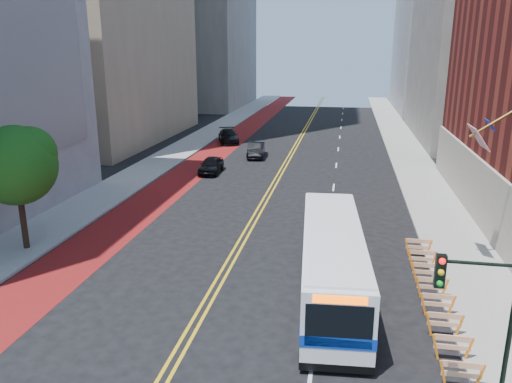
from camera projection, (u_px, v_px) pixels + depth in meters
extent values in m
plane|color=black|center=(193.00, 328.00, 19.67)|extent=(160.00, 160.00, 0.00)
cube|color=gray|center=(167.00, 158.00, 50.09)|extent=(4.00, 140.00, 0.15)
cube|color=gray|center=(415.00, 168.00, 45.95)|extent=(4.00, 140.00, 0.15)
cube|color=maroon|center=(205.00, 160.00, 49.44)|extent=(3.60, 140.00, 0.01)
cube|color=gold|center=(284.00, 163.00, 48.07)|extent=(0.14, 140.00, 0.01)
cube|color=gold|center=(288.00, 163.00, 48.01)|extent=(0.14, 140.00, 0.01)
cube|color=silver|center=(311.00, 372.00, 16.94)|extent=(0.14, 2.20, 0.01)
cube|color=silver|center=(323.00, 273.00, 24.51)|extent=(0.14, 2.20, 0.01)
cube|color=silver|center=(330.00, 220.00, 32.08)|extent=(0.14, 2.20, 0.01)
cube|color=silver|center=(334.00, 187.00, 39.64)|extent=(0.14, 2.20, 0.01)
cube|color=silver|center=(336.00, 165.00, 47.21)|extent=(0.14, 2.20, 0.01)
cube|color=silver|center=(338.00, 149.00, 54.78)|extent=(0.14, 2.20, 0.01)
cube|color=silver|center=(340.00, 137.00, 62.35)|extent=(0.14, 2.20, 0.01)
cube|color=silver|center=(341.00, 128.00, 69.91)|extent=(0.14, 2.20, 0.01)
cube|color=silver|center=(342.00, 120.00, 77.48)|extent=(0.14, 2.20, 0.01)
cube|color=silver|center=(343.00, 114.00, 85.05)|extent=(0.14, 2.20, 0.01)
cube|color=silver|center=(343.00, 108.00, 92.61)|extent=(0.14, 2.20, 0.01)
cube|color=silver|center=(344.00, 104.00, 100.18)|extent=(0.14, 2.20, 0.01)
cube|color=#9E9384|center=(495.00, 208.00, 28.04)|extent=(0.50, 36.00, 4.00)
cube|color=black|center=(490.00, 217.00, 29.22)|extent=(0.35, 2.80, 2.20)
cube|color=black|center=(465.00, 186.00, 35.84)|extent=(0.35, 2.80, 2.20)
cylinder|color=#A57F33|center=(504.00, 117.00, 22.95)|extent=(2.85, 0.12, 2.05)
cube|color=#B21419|center=(478.00, 137.00, 23.40)|extent=(0.75, 1.90, 1.05)
cube|color=navy|center=(490.00, 125.00, 23.58)|extent=(0.39, 0.85, 0.52)
cube|color=orange|center=(443.00, 374.00, 16.07)|extent=(0.32, 0.06, 0.99)
cube|color=orange|center=(479.00, 378.00, 15.88)|extent=(0.32, 0.06, 0.99)
cube|color=orange|center=(463.00, 365.00, 15.87)|extent=(1.25, 0.05, 0.22)
cube|color=orange|center=(461.00, 375.00, 15.97)|extent=(1.25, 0.05, 0.18)
cube|color=orange|center=(435.00, 347.00, 17.54)|extent=(0.32, 0.06, 0.99)
cube|color=orange|center=(468.00, 350.00, 17.35)|extent=(0.32, 0.06, 0.99)
cube|color=orange|center=(453.00, 338.00, 17.34)|extent=(1.25, 0.05, 0.22)
cube|color=orange|center=(452.00, 347.00, 17.43)|extent=(1.25, 0.05, 0.18)
cube|color=orange|center=(429.00, 324.00, 19.01)|extent=(0.32, 0.06, 0.99)
cube|color=orange|center=(459.00, 327.00, 18.82)|extent=(0.32, 0.06, 0.99)
cube|color=orange|center=(445.00, 316.00, 18.80)|extent=(1.25, 0.05, 0.22)
cube|color=orange|center=(444.00, 324.00, 18.90)|extent=(1.25, 0.05, 0.18)
cube|color=orange|center=(423.00, 304.00, 20.47)|extent=(0.32, 0.06, 0.99)
cube|color=orange|center=(451.00, 307.00, 20.28)|extent=(0.32, 0.06, 0.99)
cube|color=orange|center=(438.00, 297.00, 20.27)|extent=(1.25, 0.05, 0.22)
cube|color=orange|center=(437.00, 304.00, 20.36)|extent=(1.25, 0.05, 0.18)
cube|color=orange|center=(418.00, 287.00, 21.94)|extent=(0.32, 0.06, 0.99)
cube|color=orange|center=(445.00, 289.00, 21.75)|extent=(0.32, 0.06, 0.99)
cube|color=orange|center=(432.00, 280.00, 21.73)|extent=(1.25, 0.05, 0.22)
cube|color=orange|center=(432.00, 287.00, 21.83)|extent=(1.25, 0.05, 0.18)
cube|color=orange|center=(414.00, 272.00, 23.40)|extent=(0.32, 0.06, 0.99)
cube|color=orange|center=(439.00, 274.00, 23.22)|extent=(0.32, 0.06, 0.99)
cube|color=orange|center=(427.00, 265.00, 23.20)|extent=(1.25, 0.05, 0.22)
cube|color=orange|center=(426.00, 272.00, 23.30)|extent=(1.25, 0.05, 0.18)
cube|color=orange|center=(410.00, 259.00, 24.87)|extent=(0.32, 0.06, 0.99)
cube|color=orange|center=(433.00, 261.00, 24.68)|extent=(0.32, 0.06, 0.99)
cube|color=orange|center=(423.00, 252.00, 24.67)|extent=(1.25, 0.05, 0.22)
cube|color=orange|center=(422.00, 259.00, 24.76)|extent=(1.25, 0.05, 0.18)
cube|color=orange|center=(407.00, 247.00, 26.34)|extent=(0.32, 0.06, 0.99)
cube|color=orange|center=(429.00, 249.00, 26.15)|extent=(0.32, 0.06, 0.99)
cube|color=orange|center=(419.00, 241.00, 26.13)|extent=(1.25, 0.05, 0.22)
cube|color=orange|center=(418.00, 247.00, 26.23)|extent=(1.25, 0.05, 0.18)
cylinder|color=black|center=(23.00, 220.00, 26.81)|extent=(0.32, 0.32, 3.20)
sphere|color=#183F0D|center=(16.00, 165.00, 25.99)|extent=(4.20, 4.20, 4.20)
sphere|color=#183F0D|center=(29.00, 153.00, 26.10)|extent=(2.80, 2.80, 2.80)
sphere|color=#183F0D|center=(2.00, 159.00, 25.68)|extent=(2.40, 2.40, 2.40)
cylinder|color=black|center=(508.00, 346.00, 13.85)|extent=(0.14, 0.14, 5.00)
cylinder|color=black|center=(480.00, 264.00, 13.36)|extent=(2.00, 0.10, 0.10)
cube|color=black|center=(440.00, 271.00, 13.62)|extent=(0.28, 0.22, 0.95)
sphere|color=red|center=(442.00, 261.00, 13.39)|extent=(0.18, 0.18, 0.18)
sphere|color=yellow|center=(441.00, 272.00, 13.48)|extent=(0.18, 0.18, 0.18)
sphere|color=#0CA526|center=(440.00, 284.00, 13.57)|extent=(0.18, 0.18, 0.18)
cube|color=silver|center=(332.00, 261.00, 21.74)|extent=(3.31, 11.68, 2.74)
cube|color=#0B31A0|center=(332.00, 269.00, 21.85)|extent=(3.35, 11.72, 0.43)
cube|color=black|center=(332.00, 244.00, 22.35)|extent=(3.11, 8.23, 0.91)
cube|color=black|center=(339.00, 326.00, 16.20)|extent=(2.20, 0.25, 1.54)
cube|color=black|center=(328.00, 211.00, 27.11)|extent=(2.00, 0.24, 0.96)
cube|color=#FF5905|center=(340.00, 300.00, 15.92)|extent=(1.75, 0.20, 0.29)
cube|color=silver|center=(333.00, 230.00, 21.35)|extent=(3.15, 11.09, 0.12)
cube|color=black|center=(331.00, 289.00, 22.11)|extent=(3.34, 11.71, 0.29)
cylinder|color=black|center=(304.00, 329.00, 18.67)|extent=(0.36, 0.98, 0.96)
cylinder|color=black|center=(365.00, 333.00, 18.43)|extent=(0.36, 0.98, 0.96)
cylinder|color=black|center=(306.00, 256.00, 25.28)|extent=(0.36, 0.98, 0.96)
cylinder|color=black|center=(351.00, 258.00, 25.04)|extent=(0.36, 0.98, 0.96)
cylinder|color=black|center=(306.00, 246.00, 26.60)|extent=(0.36, 0.98, 0.96)
cylinder|color=black|center=(349.00, 248.00, 26.36)|extent=(0.36, 0.98, 0.96)
imported|color=black|center=(211.00, 165.00, 44.08)|extent=(1.80, 4.22, 1.42)
imported|color=black|center=(256.00, 150.00, 50.67)|extent=(2.15, 4.78, 1.52)
imported|color=black|center=(228.00, 136.00, 58.46)|extent=(3.68, 5.68, 1.53)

